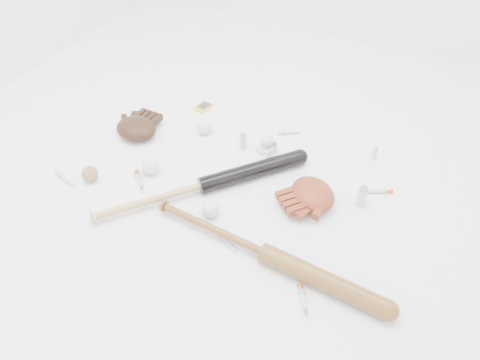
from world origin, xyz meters
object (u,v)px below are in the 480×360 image
at_px(bat_dark, 202,185).
at_px(bat_wood, 265,253).
at_px(glove_dark, 136,128).
at_px(pedestal, 266,149).

relative_size(bat_dark, bat_wood, 1.00).
height_order(bat_dark, glove_dark, glove_dark).
bearing_deg(bat_dark, pedestal, 19.58).
height_order(bat_wood, glove_dark, glove_dark).
height_order(bat_dark, pedestal, bat_dark).
height_order(bat_dark, bat_wood, same).
xyz_separation_m(bat_wood, glove_dark, (-0.84, 0.39, 0.01)).
xyz_separation_m(glove_dark, pedestal, (0.60, 0.16, -0.02)).
relative_size(bat_wood, pedestal, 14.78).
relative_size(glove_dark, pedestal, 3.56).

